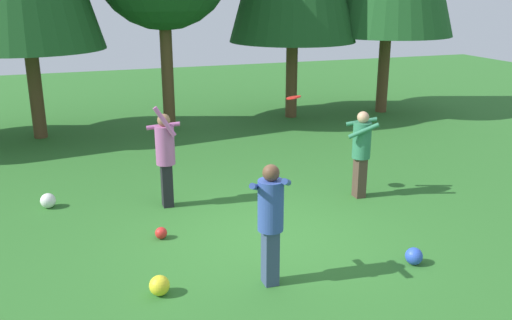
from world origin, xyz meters
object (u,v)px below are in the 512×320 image
object	(u,v)px
person_thrower	(165,152)
ball_white	(48,201)
frisbee	(294,97)
ball_red	(161,233)
ball_yellow	(159,285)
ball_blue	(414,256)
person_bystander	(271,215)
person_catcher	(361,147)

from	to	relation	value
person_thrower	ball_white	bearing A→B (deg)	168.70
ball_white	frisbee	bearing A→B (deg)	-10.95
frisbee	ball_white	xyz separation A→B (m)	(-4.42, 0.85, -1.77)
frisbee	ball_red	distance (m)	3.44
frisbee	ball_yellow	world-z (taller)	frisbee
ball_red	person_thrower	bearing A→B (deg)	75.07
person_thrower	ball_blue	size ratio (longest dim) A/B	7.56
ball_red	ball_yellow	bearing A→B (deg)	-100.53
person_bystander	ball_yellow	size ratio (longest dim) A/B	6.27
person_thrower	person_catcher	bearing A→B (deg)	-6.20
frisbee	ball_blue	distance (m)	3.67
ball_white	ball_red	world-z (taller)	ball_white
ball_white	ball_blue	xyz separation A→B (m)	(5.00, -4.01, -0.01)
ball_yellow	person_thrower	bearing A→B (deg)	77.50
frisbee	ball_blue	size ratio (longest dim) A/B	1.52
person_catcher	ball_blue	size ratio (longest dim) A/B	6.61
ball_yellow	ball_white	bearing A→B (deg)	111.00
person_thrower	person_catcher	world-z (taller)	person_thrower
person_bystander	ball_blue	size ratio (longest dim) A/B	6.70
person_thrower	frisbee	size ratio (longest dim) A/B	4.98
frisbee	ball_red	xyz separation A→B (m)	(-2.71, -1.11, -1.80)
person_catcher	ball_blue	bearing A→B (deg)	100.71
person_thrower	ball_blue	world-z (taller)	person_thrower
frisbee	ball_blue	xyz separation A→B (m)	(0.58, -3.15, -1.78)
ball_white	ball_red	distance (m)	2.60
person_catcher	frisbee	distance (m)	1.57
frisbee	ball_yellow	size ratio (longest dim) A/B	1.42
ball_yellow	ball_blue	bearing A→B (deg)	-5.91
frisbee	ball_yellow	bearing A→B (deg)	-137.38
ball_red	ball_yellow	size ratio (longest dim) A/B	0.72
frisbee	ball_white	bearing A→B (deg)	169.05
ball_blue	ball_red	world-z (taller)	ball_blue
person_bystander	ball_yellow	distance (m)	1.71
person_thrower	ball_blue	bearing A→B (deg)	-43.49
person_bystander	frisbee	xyz separation A→B (m)	(1.56, 2.98, 0.90)
ball_red	ball_yellow	world-z (taller)	ball_yellow
person_thrower	ball_red	bearing A→B (deg)	-99.36
person_bystander	frisbee	bearing A→B (deg)	-0.00
person_catcher	ball_white	size ratio (longest dim) A/B	6.10
person_bystander	ball_red	bearing A→B (deg)	59.29
person_catcher	ball_yellow	size ratio (longest dim) A/B	6.19
person_bystander	person_catcher	bearing A→B (deg)	-20.20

